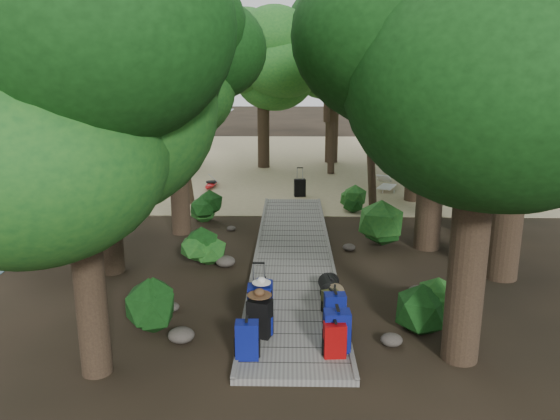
# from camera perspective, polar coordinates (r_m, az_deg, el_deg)

# --- Properties ---
(ground) EXTENTS (120.00, 120.00, 0.00)m
(ground) POSITION_cam_1_polar(r_m,az_deg,el_deg) (13.35, 1.41, -6.35)
(ground) COLOR black
(ground) RESTS_ON ground
(sand_beach) EXTENTS (40.00, 22.00, 0.02)m
(sand_beach) POSITION_cam_1_polar(r_m,az_deg,el_deg) (28.87, 1.28, 5.06)
(sand_beach) COLOR tan
(sand_beach) RESTS_ON ground
(boardwalk) EXTENTS (2.00, 12.00, 0.12)m
(boardwalk) POSITION_cam_1_polar(r_m,az_deg,el_deg) (14.27, 1.40, -4.70)
(boardwalk) COLOR slate
(boardwalk) RESTS_ON ground
(backpack_left_a) EXTENTS (0.39, 0.28, 0.71)m
(backpack_left_a) POSITION_cam_1_polar(r_m,az_deg,el_deg) (9.21, -3.46, -13.22)
(backpack_left_a) COLOR navy
(backpack_left_a) RESTS_ON boardwalk
(backpack_left_b) EXTENTS (0.48, 0.41, 0.76)m
(backpack_left_b) POSITION_cam_1_polar(r_m,az_deg,el_deg) (9.89, -2.13, -11.01)
(backpack_left_b) COLOR black
(backpack_left_b) RESTS_ON boardwalk
(backpack_left_c) EXTENTS (0.45, 0.33, 0.81)m
(backpack_left_c) POSITION_cam_1_polar(r_m,az_deg,el_deg) (10.37, -2.17, -9.57)
(backpack_left_c) COLOR navy
(backpack_left_c) RESTS_ON boardwalk
(backpack_left_d) EXTENTS (0.39, 0.35, 0.50)m
(backpack_left_d) POSITION_cam_1_polar(r_m,az_deg,el_deg) (11.33, -1.77, -8.28)
(backpack_left_d) COLOR navy
(backpack_left_d) RESTS_ON boardwalk
(backpack_right_a) EXTENTS (0.38, 0.29, 0.65)m
(backpack_right_a) POSITION_cam_1_polar(r_m,az_deg,el_deg) (9.31, 5.73, -13.16)
(backpack_right_a) COLOR #9A080B
(backpack_right_a) RESTS_ON boardwalk
(backpack_right_b) EXTENTS (0.45, 0.33, 0.79)m
(backpack_right_b) POSITION_cam_1_polar(r_m,az_deg,el_deg) (9.45, 5.98, -12.24)
(backpack_right_b) COLOR navy
(backpack_right_b) RESTS_ON boardwalk
(backpack_right_c) EXTENTS (0.41, 0.30, 0.67)m
(backpack_right_c) POSITION_cam_1_polar(r_m,az_deg,el_deg) (10.35, 5.76, -10.11)
(backpack_right_c) COLOR navy
(backpack_right_c) RESTS_ON boardwalk
(backpack_right_d) EXTENTS (0.38, 0.33, 0.48)m
(backpack_right_d) POSITION_cam_1_polar(r_m,az_deg,el_deg) (10.88, 5.30, -9.37)
(backpack_right_d) COLOR #3D411A
(backpack_right_d) RESTS_ON boardwalk
(duffel_right_khaki) EXTENTS (0.46, 0.63, 0.39)m
(duffel_right_khaki) POSITION_cam_1_polar(r_m,az_deg,el_deg) (11.12, 5.72, -9.11)
(duffel_right_khaki) COLOR olive
(duffel_right_khaki) RESTS_ON boardwalk
(duffel_right_black) EXTENTS (0.47, 0.67, 0.39)m
(duffel_right_black) POSITION_cam_1_polar(r_m,az_deg,el_deg) (11.64, 5.21, -7.97)
(duffel_right_black) COLOR black
(duffel_right_black) RESTS_ON boardwalk
(suitcase_on_boardwalk) EXTENTS (0.43, 0.25, 0.65)m
(suitcase_on_boardwalk) POSITION_cam_1_polar(r_m,az_deg,el_deg) (10.64, -2.20, -9.42)
(suitcase_on_boardwalk) COLOR black
(suitcase_on_boardwalk) RESTS_ON boardwalk
(lone_suitcase_on_sand) EXTENTS (0.46, 0.31, 0.67)m
(lone_suitcase_on_sand) POSITION_cam_1_polar(r_m,az_deg,el_deg) (20.87, 2.08, 2.34)
(lone_suitcase_on_sand) COLOR black
(lone_suitcase_on_sand) RESTS_ON sand_beach
(hat_brown) EXTENTS (0.44, 0.44, 0.13)m
(hat_brown) POSITION_cam_1_polar(r_m,az_deg,el_deg) (9.74, -2.17, -8.53)
(hat_brown) COLOR #51351E
(hat_brown) RESTS_ON backpack_left_b
(hat_white) EXTENTS (0.35, 0.35, 0.12)m
(hat_white) POSITION_cam_1_polar(r_m,az_deg,el_deg) (10.13, -1.95, -7.30)
(hat_white) COLOR silver
(hat_white) RESTS_ON backpack_left_c
(kayak) EXTENTS (0.99, 3.25, 0.32)m
(kayak) POSITION_cam_1_polar(r_m,az_deg,el_deg) (22.69, -7.19, 2.78)
(kayak) COLOR #B30F12
(kayak) RESTS_ON sand_beach
(sun_lounger) EXTENTS (1.19, 1.78, 0.55)m
(sun_lounger) POSITION_cam_1_polar(r_m,az_deg,el_deg) (22.25, 11.08, 2.69)
(sun_lounger) COLOR silver
(sun_lounger) RESTS_ON sand_beach
(tree_right_a) EXTENTS (5.22, 5.22, 8.70)m
(tree_right_a) POSITION_cam_1_polar(r_m,az_deg,el_deg) (8.87, 20.42, 11.00)
(tree_right_a) COLOR black
(tree_right_a) RESTS_ON ground
(tree_right_b) EXTENTS (5.91, 5.91, 10.55)m
(tree_right_b) POSITION_cam_1_polar(r_m,az_deg,el_deg) (13.11, 24.26, 15.55)
(tree_right_b) COLOR black
(tree_right_b) RESTS_ON ground
(tree_right_c) EXTENTS (5.79, 5.79, 10.03)m
(tree_right_c) POSITION_cam_1_polar(r_m,az_deg,el_deg) (14.79, 16.32, 14.96)
(tree_right_c) COLOR black
(tree_right_c) RESTS_ON ground
(tree_right_d) EXTENTS (5.66, 5.66, 10.38)m
(tree_right_d) POSITION_cam_1_polar(r_m,az_deg,el_deg) (16.69, 20.50, 15.13)
(tree_right_d) COLOR black
(tree_right_d) RESTS_ON ground
(tree_right_e) EXTENTS (5.18, 5.18, 9.33)m
(tree_right_e) POSITION_cam_1_polar(r_m,az_deg,el_deg) (20.36, 14.50, 13.83)
(tree_right_e) COLOR black
(tree_right_e) RESTS_ON ground
(tree_right_f) EXTENTS (6.07, 6.07, 10.84)m
(tree_right_f) POSITION_cam_1_polar(r_m,az_deg,el_deg) (23.22, 17.30, 15.54)
(tree_right_f) COLOR black
(tree_right_f) RESTS_ON ground
(tree_left_a) EXTENTS (4.18, 4.18, 6.96)m
(tree_left_a) POSITION_cam_1_polar(r_m,az_deg,el_deg) (8.53, -20.38, 5.00)
(tree_left_a) COLOR black
(tree_left_a) RESTS_ON ground
(tree_left_b) EXTENTS (5.25, 5.25, 9.45)m
(tree_left_b) POSITION_cam_1_polar(r_m,az_deg,el_deg) (13.08, -18.79, 13.64)
(tree_left_b) COLOR black
(tree_left_b) RESTS_ON ground
(tree_left_c) EXTENTS (4.57, 4.57, 7.95)m
(tree_left_c) POSITION_cam_1_polar(r_m,az_deg,el_deg) (15.91, -10.87, 11.45)
(tree_left_c) COLOR black
(tree_left_c) RESTS_ON ground
(tree_back_a) EXTENTS (4.80, 4.80, 8.30)m
(tree_back_a) POSITION_cam_1_polar(r_m,az_deg,el_deg) (26.83, -1.77, 13.23)
(tree_back_a) COLOR black
(tree_back_a) RESTS_ON ground
(tree_back_b) EXTENTS (5.29, 5.29, 9.45)m
(tree_back_b) POSITION_cam_1_polar(r_m,az_deg,el_deg) (28.44, 5.58, 14.40)
(tree_back_b) COLOR black
(tree_back_b) RESTS_ON ground
(tree_back_c) EXTENTS (5.28, 5.28, 9.51)m
(tree_back_c) POSITION_cam_1_polar(r_m,az_deg,el_deg) (28.97, 11.61, 14.24)
(tree_back_c) COLOR black
(tree_back_c) RESTS_ON ground
(tree_back_d) EXTENTS (4.83, 4.83, 8.05)m
(tree_back_d) POSITION_cam_1_polar(r_m,az_deg,el_deg) (28.11, -10.52, 12.80)
(tree_back_d) COLOR black
(tree_back_d) RESTS_ON ground
(palm_right_a) EXTENTS (3.85, 3.85, 6.57)m
(palm_right_a) POSITION_cam_1_polar(r_m,az_deg,el_deg) (19.24, 10.34, 9.91)
(palm_right_a) COLOR #133B10
(palm_right_a) RESTS_ON ground
(palm_right_b) EXTENTS (4.03, 4.03, 7.79)m
(palm_right_b) POSITION_cam_1_polar(r_m,az_deg,el_deg) (23.81, 14.42, 12.01)
(palm_right_b) COLOR #133B10
(palm_right_b) RESTS_ON ground
(palm_right_c) EXTENTS (4.50, 4.50, 7.16)m
(palm_right_c) POSITION_cam_1_polar(r_m,az_deg,el_deg) (25.41, 6.05, 11.80)
(palm_right_c) COLOR #133B10
(palm_right_c) RESTS_ON ground
(palm_left_a) EXTENTS (4.62, 4.62, 7.36)m
(palm_left_a) POSITION_cam_1_polar(r_m,az_deg,el_deg) (19.62, -10.61, 11.14)
(palm_left_a) COLOR #133B10
(palm_left_a) RESTS_ON ground
(rock_left_a) EXTENTS (0.48, 0.43, 0.26)m
(rock_left_a) POSITION_cam_1_polar(r_m,az_deg,el_deg) (10.19, -10.28, -12.74)
(rock_left_a) COLOR #4C473F
(rock_left_a) RESTS_ON ground
(rock_left_b) EXTENTS (0.33, 0.30, 0.18)m
(rock_left_b) POSITION_cam_1_polar(r_m,az_deg,el_deg) (11.42, -11.29, -9.90)
(rock_left_b) COLOR #4C473F
(rock_left_b) RESTS_ON ground
(rock_left_c) EXTENTS (0.49, 0.44, 0.27)m
(rock_left_c) POSITION_cam_1_polar(r_m,az_deg,el_deg) (13.64, -5.73, -5.36)
(rock_left_c) COLOR #4C473F
(rock_left_c) RESTS_ON ground
(rock_left_d) EXTENTS (0.27, 0.24, 0.15)m
(rock_left_d) POSITION_cam_1_polar(r_m,az_deg,el_deg) (16.60, -5.12, -1.92)
(rock_left_d) COLOR #4C473F
(rock_left_d) RESTS_ON ground
(rock_right_a) EXTENTS (0.39, 0.36, 0.22)m
(rock_right_a) POSITION_cam_1_polar(r_m,az_deg,el_deg) (10.12, 11.58, -13.15)
(rock_right_a) COLOR #4C473F
(rock_right_a) RESTS_ON ground
(rock_right_b) EXTENTS (0.50, 0.45, 0.28)m
(rock_right_b) POSITION_cam_1_polar(r_m,az_deg,el_deg) (12.15, 14.36, -8.31)
(rock_right_b) COLOR #4C473F
(rock_right_b) RESTS_ON ground
(rock_right_c) EXTENTS (0.34, 0.31, 0.19)m
(rock_right_c) POSITION_cam_1_polar(r_m,az_deg,el_deg) (14.86, 7.23, -3.88)
(rock_right_c) COLOR #4C473F
(rock_right_c) RESTS_ON ground
(rock_right_d) EXTENTS (0.52, 0.47, 0.29)m
(rock_right_d) POSITION_cam_1_polar(r_m,az_deg,el_deg) (17.25, 9.88, -1.20)
(rock_right_d) COLOR #4C473F
(rock_right_d) RESTS_ON ground
(shrub_left_a) EXTENTS (1.14, 1.14, 1.02)m
(shrub_left_a) POSITION_cam_1_polar(r_m,az_deg,el_deg) (10.56, -13.83, -9.64)
(shrub_left_a) COLOR #164919
(shrub_left_a) RESTS_ON ground
(shrub_left_b) EXTENTS (1.01, 1.01, 0.91)m
(shrub_left_b) POSITION_cam_1_polar(r_m,az_deg,el_deg) (13.85, -8.13, -3.72)
(shrub_left_b) COLOR #164919
(shrub_left_b) RESTS_ON ground
(shrub_left_c) EXTENTS (1.10, 1.10, 0.99)m
(shrub_left_c) POSITION_cam_1_polar(r_m,az_deg,el_deg) (17.42, -7.49, 0.24)
(shrub_left_c) COLOR #164919
(shrub_left_c) RESTS_ON ground
(shrub_right_a) EXTENTS (1.12, 1.12, 1.01)m
(shrub_right_a) POSITION_cam_1_polar(r_m,az_deg,el_deg) (10.79, 15.36, -9.25)
(shrub_right_a) COLOR #164919
(shrub_right_a) RESTS_ON ground
(shrub_right_b) EXTENTS (1.36, 1.36, 1.23)m
(shrub_right_b) POSITION_cam_1_polar(r_m,az_deg,el_deg) (15.27, 10.11, -1.45)
(shrub_right_b) COLOR #164919
(shrub_right_b) RESTS_ON ground
(shrub_right_c) EXTENTS (0.88, 0.88, 0.80)m
(shrub_right_c) POSITION_cam_1_polar(r_m,az_deg,el_deg) (18.77, 7.79, 0.97)
(shrub_right_c) COLOR #164919
(shrub_right_c) RESTS_ON ground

